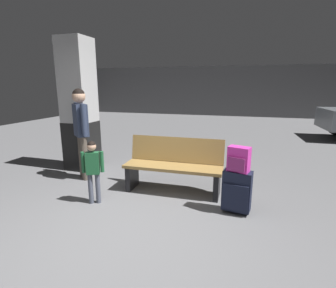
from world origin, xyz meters
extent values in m
cube|color=slate|center=(0.00, 4.00, -0.05)|extent=(18.00, 18.00, 0.10)
cube|color=#565658|center=(0.00, 12.86, 1.40)|extent=(18.00, 0.12, 2.80)
cube|color=black|center=(-1.99, 2.14, 0.50)|extent=(0.57, 0.57, 1.00)
cube|color=#B2B2B2|center=(-1.99, 2.14, 1.83)|extent=(0.56, 0.56, 1.65)
cube|color=#9E7A42|center=(0.20, 1.43, 0.44)|extent=(1.61, 0.46, 0.05)
cube|color=#9E7A42|center=(0.20, 1.68, 0.68)|extent=(1.60, 0.14, 0.42)
cube|color=black|center=(-0.52, 1.42, 0.21)|extent=(0.09, 0.40, 0.41)
cube|color=black|center=(0.92, 1.44, 0.21)|extent=(0.09, 0.40, 0.41)
cube|color=#191E33|center=(1.23, 1.02, 0.32)|extent=(0.41, 0.26, 0.56)
cube|color=#191E33|center=(1.22, 0.91, 0.26)|extent=(0.34, 0.08, 0.36)
cube|color=#A5A5AA|center=(1.25, 1.10, 0.59)|extent=(0.14, 0.05, 0.02)
cylinder|color=black|center=(1.09, 1.13, 0.02)|extent=(0.02, 0.05, 0.04)
cylinder|color=black|center=(1.40, 1.08, 0.02)|extent=(0.02, 0.05, 0.04)
cube|color=#D833A5|center=(1.23, 1.02, 0.77)|extent=(0.32, 0.24, 0.34)
cube|color=#8E2B70|center=(1.20, 0.93, 0.72)|extent=(0.23, 0.10, 0.19)
cylinder|color=black|center=(1.23, 1.02, 0.93)|extent=(0.06, 0.04, 0.02)
cylinder|color=#4C5160|center=(-0.77, 0.74, 0.23)|extent=(0.07, 0.07, 0.46)
cylinder|color=#4C5160|center=(-0.87, 0.69, 0.23)|extent=(0.07, 0.07, 0.46)
cube|color=#1E5933|center=(-0.82, 0.72, 0.63)|extent=(0.22, 0.18, 0.33)
cylinder|color=#1E5933|center=(-0.69, 0.77, 0.64)|extent=(0.05, 0.05, 0.31)
cylinder|color=#1E5933|center=(-0.94, 0.66, 0.64)|extent=(0.05, 0.05, 0.31)
sphere|color=tan|center=(-0.82, 0.72, 0.88)|extent=(0.13, 0.13, 0.13)
sphere|color=black|center=(-0.82, 0.72, 0.90)|extent=(0.12, 0.12, 0.12)
cylinder|color=#E5D84C|center=(-0.92, 0.78, 0.64)|extent=(0.06, 0.06, 0.10)
cylinder|color=red|center=(-0.92, 0.78, 0.72)|extent=(0.01, 0.01, 0.06)
cylinder|color=brown|center=(-1.52, 1.53, 0.41)|extent=(0.12, 0.12, 0.82)
cylinder|color=brown|center=(-1.67, 1.66, 0.41)|extent=(0.12, 0.12, 0.82)
cube|color=#2D3851|center=(-1.60, 1.60, 1.12)|extent=(0.38, 0.37, 0.58)
cylinder|color=#2D3851|center=(-1.41, 1.44, 1.14)|extent=(0.10, 0.10, 0.55)
cylinder|color=#2D3851|center=(-1.78, 1.75, 1.14)|extent=(0.10, 0.10, 0.55)
sphere|color=tan|center=(-1.60, 1.60, 1.54)|extent=(0.23, 0.23, 0.23)
sphere|color=black|center=(-1.60, 1.60, 1.58)|extent=(0.21, 0.21, 0.21)
camera|label=1|loc=(1.27, -2.41, 1.74)|focal=27.50mm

